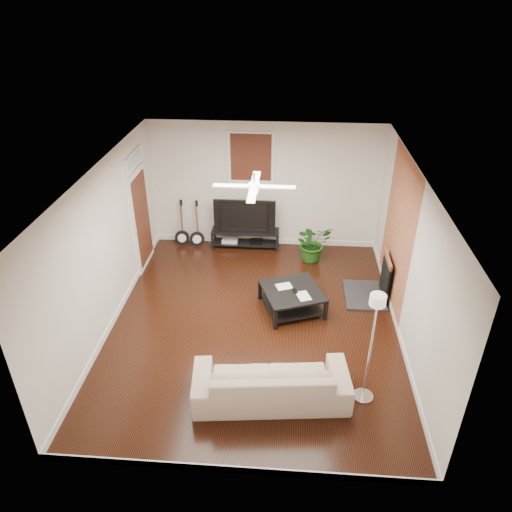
# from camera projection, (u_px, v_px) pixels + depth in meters

# --- Properties ---
(room) EXTENTS (5.01, 6.01, 2.81)m
(room) POSITION_uv_depth(u_px,v_px,m) (254.00, 255.00, 7.84)
(room) COLOR black
(room) RESTS_ON ground
(brick_accent) EXTENTS (0.02, 2.20, 2.80)m
(brick_accent) POSITION_uv_depth(u_px,v_px,m) (398.00, 232.00, 8.54)
(brick_accent) COLOR #A85836
(brick_accent) RESTS_ON floor
(fireplace) EXTENTS (0.80, 1.10, 0.92)m
(fireplace) POSITION_uv_depth(u_px,v_px,m) (375.00, 276.00, 9.03)
(fireplace) COLOR black
(fireplace) RESTS_ON floor
(window_back) EXTENTS (1.00, 0.06, 1.30)m
(window_back) POSITION_uv_depth(u_px,v_px,m) (251.00, 162.00, 10.15)
(window_back) COLOR #3F1B11
(window_back) RESTS_ON wall_back
(door_left) EXTENTS (0.08, 1.00, 2.50)m
(door_left) POSITION_uv_depth(u_px,v_px,m) (140.00, 210.00, 9.72)
(door_left) COLOR white
(door_left) RESTS_ON wall_left
(tv_stand) EXTENTS (1.51, 0.40, 0.42)m
(tv_stand) POSITION_uv_depth(u_px,v_px,m) (245.00, 238.00, 10.86)
(tv_stand) COLOR black
(tv_stand) RESTS_ON floor
(tv) EXTENTS (1.35, 0.18, 0.78)m
(tv) POSITION_uv_depth(u_px,v_px,m) (245.00, 214.00, 10.58)
(tv) COLOR black
(tv) RESTS_ON tv_stand
(coffee_table) EXTENTS (1.29, 1.29, 0.42)m
(coffee_table) POSITION_uv_depth(u_px,v_px,m) (292.00, 299.00, 8.81)
(coffee_table) COLOR black
(coffee_table) RESTS_ON floor
(sofa) EXTENTS (2.31, 1.11, 0.65)m
(sofa) POSITION_uv_depth(u_px,v_px,m) (271.00, 380.00, 6.88)
(sofa) COLOR #BCAA8D
(sofa) RESTS_ON floor
(floor_lamp) EXTENTS (0.33, 0.33, 1.82)m
(floor_lamp) POSITION_uv_depth(u_px,v_px,m) (370.00, 349.00, 6.59)
(floor_lamp) COLOR silver
(floor_lamp) RESTS_ON floor
(potted_plant) EXTENTS (0.96, 0.90, 0.84)m
(potted_plant) POSITION_uv_depth(u_px,v_px,m) (313.00, 243.00, 10.25)
(potted_plant) COLOR #1D5117
(potted_plant) RESTS_ON floor
(guitar_left) EXTENTS (0.36, 0.27, 1.07)m
(guitar_left) POSITION_uv_depth(u_px,v_px,m) (181.00, 224.00, 10.77)
(guitar_left) COLOR black
(guitar_left) RESTS_ON floor
(guitar_right) EXTENTS (0.38, 0.30, 1.07)m
(guitar_right) POSITION_uv_depth(u_px,v_px,m) (196.00, 225.00, 10.72)
(guitar_right) COLOR black
(guitar_right) RESTS_ON floor
(ceiling_fan) EXTENTS (1.24, 1.24, 0.32)m
(ceiling_fan) POSITION_uv_depth(u_px,v_px,m) (254.00, 186.00, 7.24)
(ceiling_fan) COLOR white
(ceiling_fan) RESTS_ON ceiling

